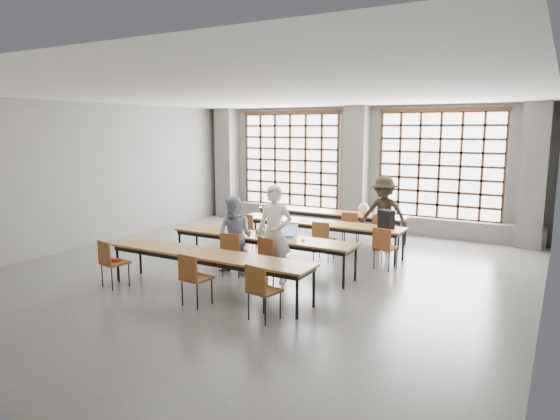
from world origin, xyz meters
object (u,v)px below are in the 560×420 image
object	(u,v)px
desk_row_b	(318,225)
mouse	(303,240)
chair_near_mid	(193,274)
phone	(267,237)
chair_back_right	(382,229)
chair_near_right	(261,287)
chair_back_left	(271,218)
desk_row_d	(208,257)
chair_mid_centre	(323,237)
student_back	(384,214)
student_female	(235,236)
plastic_bag	(364,208)
chair_mid_right	(384,244)
red_pouch	(115,260)
chair_mid_left	(247,228)
desk_row_a	(330,214)
chair_near_left	(111,259)
chair_front_left	(232,249)
desk_row_c	(262,239)
laptop_front	(287,234)
chair_back_mid	(350,226)
backpack	(386,219)
chair_front_right	(270,255)
student_male	(275,234)
green_box	(261,232)

from	to	relation	value
desk_row_b	mouse	xyz separation A→B (m)	(0.59, -1.94, 0.08)
chair_near_mid	phone	bearing A→B (deg)	88.92
chair_back_right	chair_near_right	bearing A→B (deg)	-91.88
chair_back_left	chair_near_mid	distance (m)	5.34
desk_row_d	chair_back_left	bearing A→B (deg)	107.07
chair_mid_centre	student_back	size ratio (longest dim) A/B	0.50
student_female	plastic_bag	size ratio (longest dim) A/B	5.44
chair_mid_right	red_pouch	world-z (taller)	chair_mid_right
phone	chair_mid_left	bearing A→B (deg)	135.15
desk_row_a	student_back	size ratio (longest dim) A/B	2.27
chair_near_left	mouse	xyz separation A→B (m)	(2.72, 2.30, 0.21)
plastic_bag	chair_front_left	bearing A→B (deg)	-106.03
chair_mid_right	chair_near_right	bearing A→B (deg)	-101.17
chair_mid_centre	chair_back_left	bearing A→B (deg)	145.81
desk_row_c	chair_mid_centre	bearing A→B (deg)	59.47
desk_row_a	student_female	bearing A→B (deg)	-94.25
laptop_front	plastic_bag	bearing A→B (deg)	84.02
chair_mid_centre	plastic_bag	xyz separation A→B (m)	(0.13, 2.17, 0.34)
chair_back_right	chair_mid_right	world-z (taller)	same
chair_mid_centre	chair_near_left	distance (m)	4.41
chair_back_right	chair_back_mid	bearing A→B (deg)	179.86
backpack	chair_front_right	bearing A→B (deg)	-100.08
chair_front_right	chair_near_left	world-z (taller)	same
chair_mid_centre	desk_row_b	bearing A→B (deg)	122.73
chair_back_left	chair_near_mid	size ratio (longest dim) A/B	1.00
chair_back_mid	red_pouch	distance (m)	5.64
desk_row_a	chair_mid_left	distance (m)	2.44
student_male	laptop_front	xyz separation A→B (m)	(-0.06, 0.61, -0.13)
desk_row_a	laptop_front	world-z (taller)	laptop_front
chair_mid_right	backpack	bearing A→B (deg)	105.39
phone	backpack	distance (m)	2.74
desk_row_b	chair_back_left	distance (m)	1.99
green_box	plastic_bag	bearing A→B (deg)	74.44
desk_row_b	chair_mid_left	world-z (taller)	chair_mid_left
student_female	backpack	world-z (taller)	student_female
desk_row_a	desk_row_b	distance (m)	1.53
chair_front_right	student_back	xyz separation A→B (m)	(1.01, 3.53, 0.35)
desk_row_c	chair_front_right	bearing A→B (deg)	-47.20
chair_near_mid	student_back	distance (m)	5.44
mouse	chair_mid_centre	bearing A→B (deg)	98.14
chair_mid_right	mouse	distance (m)	1.79
chair_mid_left	phone	distance (m)	1.99
plastic_bag	chair_near_right	bearing A→B (deg)	-84.65
chair_mid_left	mouse	xyz separation A→B (m)	(2.17, -1.31, 0.21)
chair_near_mid	student_female	world-z (taller)	student_female
student_back	red_pouch	bearing A→B (deg)	-125.85
desk_row_b	chair_back_left	xyz separation A→B (m)	(-1.79, 0.86, -0.13)
student_back	student_female	bearing A→B (deg)	-121.86
chair_mid_centre	student_back	bearing A→B (deg)	62.85
desk_row_a	backpack	distance (m)	2.45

